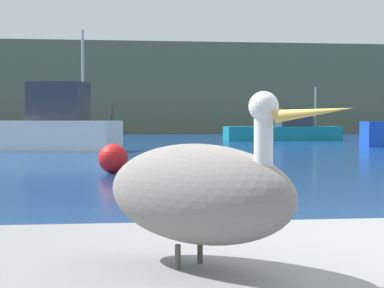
{
  "coord_description": "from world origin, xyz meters",
  "views": [
    {
      "loc": [
        -1.88,
        -4.05,
        1.39
      ],
      "look_at": [
        0.34,
        14.69,
        0.69
      ],
      "focal_mm": 60.3,
      "sensor_mm": 36.0,
      "label": 1
    }
  ],
  "objects_px": {
    "fishing_boat_white": "(42,128)",
    "fishing_boat_teal": "(285,130)",
    "mooring_buoy": "(113,159)",
    "pelican": "(199,192)"
  },
  "relations": [
    {
      "from": "fishing_boat_white",
      "to": "fishing_boat_teal",
      "type": "xyz_separation_m",
      "value": [
        14.86,
        13.03,
        -0.32
      ]
    },
    {
      "from": "fishing_boat_white",
      "to": "mooring_buoy",
      "type": "xyz_separation_m",
      "value": [
        3.29,
        -13.08,
        -0.66
      ]
    },
    {
      "from": "pelican",
      "to": "fishing_boat_white",
      "type": "relative_size",
      "value": 0.16
    },
    {
      "from": "fishing_boat_white",
      "to": "mooring_buoy",
      "type": "height_order",
      "value": "fishing_boat_white"
    },
    {
      "from": "fishing_boat_teal",
      "to": "mooring_buoy",
      "type": "height_order",
      "value": "fishing_boat_teal"
    },
    {
      "from": "pelican",
      "to": "fishing_boat_teal",
      "type": "relative_size",
      "value": 0.16
    },
    {
      "from": "pelican",
      "to": "mooring_buoy",
      "type": "height_order",
      "value": "pelican"
    },
    {
      "from": "pelican",
      "to": "fishing_boat_teal",
      "type": "distance_m",
      "value": 41.3
    },
    {
      "from": "fishing_boat_white",
      "to": "fishing_boat_teal",
      "type": "distance_m",
      "value": 19.76
    },
    {
      "from": "fishing_boat_white",
      "to": "mooring_buoy",
      "type": "bearing_deg",
      "value": -56.85
    }
  ]
}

